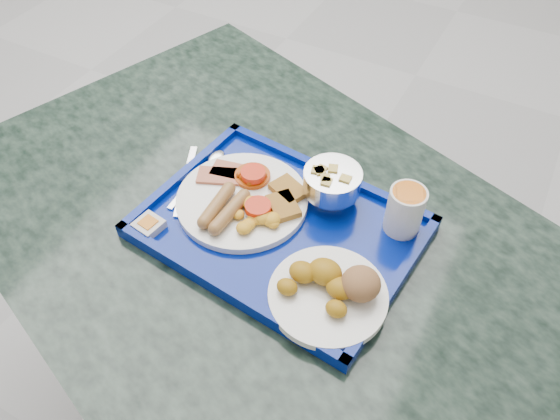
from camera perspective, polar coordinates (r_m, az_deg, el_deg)
name	(u,v)px	position (r m, az deg, el deg)	size (l,w,h in m)	color
floor	(213,112)	(2.35, -7.04, 10.09)	(6.00, 6.00, 0.00)	#9C9C9F
table	(264,290)	(1.08, -1.70, -8.37)	(1.34, 1.11, 0.72)	gray
tray	(280,228)	(0.92, 0.00, -1.91)	(0.47, 0.37, 0.03)	#021885
main_plate	(245,200)	(0.94, -3.65, 1.07)	(0.23, 0.23, 0.04)	white
bread_plate	(333,289)	(0.82, 5.52, -8.21)	(0.18, 0.18, 0.06)	white
fruit_bowl	(332,182)	(0.93, 5.44, 2.96)	(0.10, 0.10, 0.07)	silver
juice_cup	(405,209)	(0.90, 12.94, 0.09)	(0.06, 0.06, 0.08)	white
spoon	(209,165)	(1.02, -7.44, 4.73)	(0.03, 0.17, 0.01)	silver
knife	(186,180)	(1.00, -9.80, 3.09)	(0.01, 0.18, 0.00)	silver
jam_packet	(149,225)	(0.93, -13.55, -1.56)	(0.05, 0.05, 0.02)	silver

